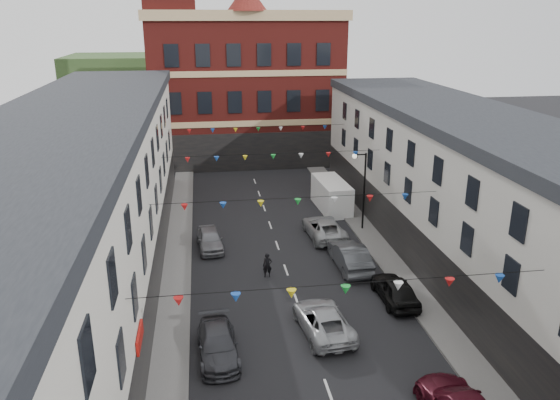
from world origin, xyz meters
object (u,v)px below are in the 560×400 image
car_right_d (395,289)px  car_right_e (350,256)px  car_left_d (218,344)px  pedestrian (267,265)px  car_right_f (324,228)px  car_left_e (210,239)px  street_lamp (361,181)px  white_van (331,195)px  moving_car (323,320)px

car_right_d → car_right_e: car_right_e is taller
car_left_d → pedestrian: (3.35, 7.97, 0.12)m
car_right_f → pedestrian: bearing=46.6°
car_left_e → car_right_d: size_ratio=0.95×
street_lamp → white_van: 5.78m
street_lamp → car_right_e: size_ratio=1.21×
car_left_e → moving_car: bearing=-69.8°
car_left_e → car_right_d: (10.22, -9.01, 0.04)m
car_left_d → moving_car: size_ratio=0.92×
moving_car → pedestrian: size_ratio=3.17×
car_right_d → pedestrian: 7.92m
car_right_e → white_van: bearing=-99.0°
car_left_d → car_right_d: (10.14, 3.89, 0.08)m
car_right_d → pedestrian: size_ratio=2.79×
street_lamp → car_right_f: street_lamp is taller
car_right_e → car_left_d: bearing=42.4°
street_lamp → car_left_e: (-11.27, -1.85, -3.20)m
street_lamp → white_van: street_lamp is taller
car_left_e → car_right_d: 13.62m
moving_car → street_lamp: bearing=-119.2°
car_left_d → white_van: (10.21, 19.77, 0.57)m
moving_car → car_right_f: bearing=-108.7°
street_lamp → car_right_d: (-1.05, -10.86, -3.16)m
moving_car → white_van: bearing=-110.5°
car_left_e → car_right_f: car_right_f is taller
car_left_e → moving_car: (5.49, -11.55, -0.02)m
car_right_f → street_lamp: bearing=-165.2°
street_lamp → white_van: (-0.98, 5.02, -2.68)m
car_left_d → white_van: bearing=59.9°
car_left_e → pedestrian: pedestrian is taller
car_right_f → moving_car: (-2.83, -12.43, -0.04)m
white_van → pedestrian: white_van is taller
street_lamp → car_right_e: street_lamp is taller
car_right_e → white_van: white_van is taller
car_left_d → car_right_e: 12.19m
street_lamp → moving_car: street_lamp is taller
car_left_d → car_right_e: size_ratio=0.91×
car_left_d → car_right_f: car_right_f is taller
car_right_f → car_right_e: bearing=92.2°
car_right_e → moving_car: size_ratio=1.01×
pedestrian → car_left_d: bearing=-110.3°
car_right_f → car_left_d: bearing=55.8°
moving_car → car_right_e: bearing=-121.0°
car_left_e → car_right_e: size_ratio=0.83×
moving_car → car_right_d: bearing=-157.7°
car_right_e → pedestrian: car_right_e is taller
car_left_e → moving_car: car_left_e is taller
white_van → pedestrian: bearing=-123.3°
white_van → moving_car: bearing=-107.8°
car_right_d → car_right_f: size_ratio=0.83×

